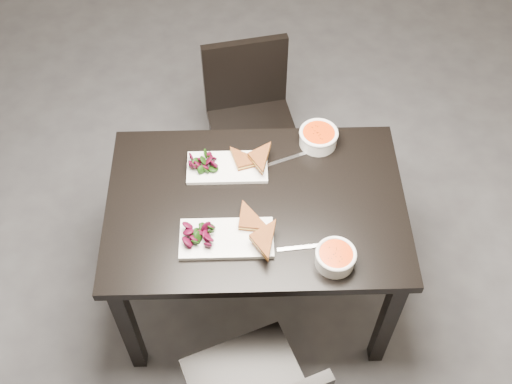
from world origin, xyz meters
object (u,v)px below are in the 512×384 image
soup_bowl_far (318,137)px  plate_near (227,238)px  soup_bowl_near (335,257)px  chair_far (250,113)px  table (256,217)px  plate_far (227,167)px

soup_bowl_far → plate_near: bearing=-128.9°
soup_bowl_near → soup_bowl_far: soup_bowl_far is taller
soup_bowl_near → chair_far: bearing=105.8°
table → plate_far: plate_far is taller
chair_far → plate_far: bearing=-111.1°
table → soup_bowl_far: bearing=48.6°
plate_far → soup_bowl_near: bearing=-49.1°
table → plate_near: (-0.12, -0.17, 0.11)m
plate_near → plate_far: 0.35m
soup_bowl_near → plate_far: soup_bowl_near is taller
table → plate_far: bearing=122.8°
plate_near → soup_bowl_far: 0.62m
soup_bowl_near → soup_bowl_far: size_ratio=0.92×
chair_far → plate_far: 0.65m
plate_far → soup_bowl_far: (0.39, 0.13, 0.03)m
plate_far → soup_bowl_far: size_ratio=2.00×
table → soup_bowl_near: soup_bowl_near is taller
chair_far → soup_bowl_near: 1.12m
chair_far → plate_near: (-0.11, -0.93, 0.27)m
chair_far → soup_bowl_far: chair_far is taller
plate_far → soup_bowl_far: soup_bowl_far is taller
plate_near → soup_bowl_near: 0.42m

